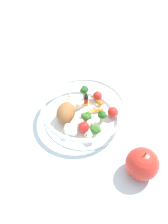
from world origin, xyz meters
name	(u,v)px	position (x,y,z in m)	size (l,w,h in m)	color
ground_plane	(80,118)	(0.00, 0.00, 0.00)	(2.40, 2.40, 0.00)	silver
food_container	(82,112)	(0.00, 0.01, 0.03)	(0.25, 0.25, 0.06)	white
loose_apple	(142,164)	(0.21, 0.11, 0.04)	(0.08, 0.08, 0.10)	red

